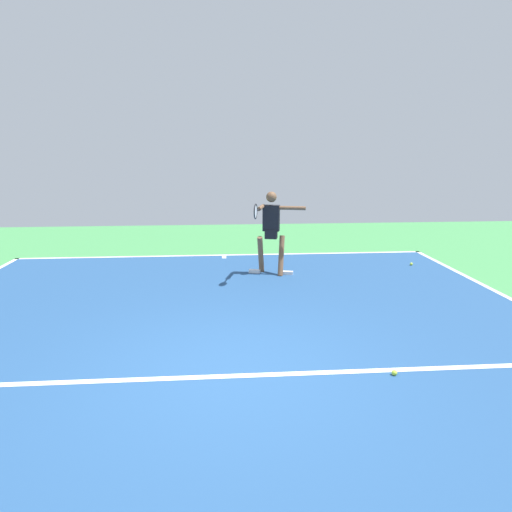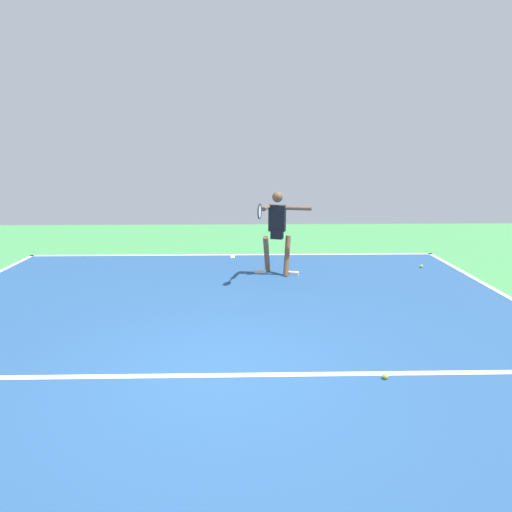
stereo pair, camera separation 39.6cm
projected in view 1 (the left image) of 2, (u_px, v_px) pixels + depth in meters
The scene contains 8 objects.
ground_plane at pixel (229, 373), 5.34m from camera, with size 22.20×22.20×0.00m, color #428E4C.
court_surface at pixel (229, 372), 5.34m from camera, with size 10.14×12.54×0.00m, color navy.
court_line_baseline_near at pixel (224, 255), 11.38m from camera, with size 10.14×0.10×0.01m, color white.
court_line_service at pixel (229, 376), 5.26m from camera, with size 7.61×0.10×0.01m, color white.
court_line_centre_mark at pixel (224, 257), 11.19m from camera, with size 0.10×0.30×0.01m, color white.
tennis_player at pixel (271, 228), 9.40m from camera, with size 1.16×1.21×1.76m.
tennis_ball_near_player at pixel (411, 264), 10.36m from camera, with size 0.07×0.07×0.07m, color #C6E53D.
tennis_ball_near_service_line at pixel (394, 373), 5.27m from camera, with size 0.07×0.07×0.07m, color #C6E53D.
Camera 1 is at (0.07, 4.91, 2.55)m, focal length 31.83 mm.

